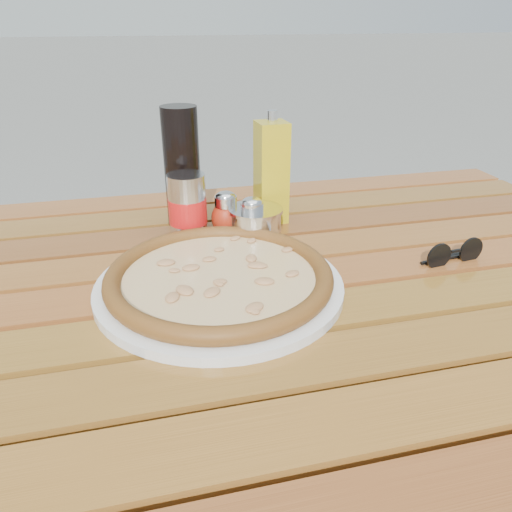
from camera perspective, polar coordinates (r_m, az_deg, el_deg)
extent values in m
cube|color=#37210C|center=(1.52, 20.65, -6.12)|extent=(0.06, 0.06, 0.70)
cube|color=#351E0C|center=(0.79, 0.35, -5.86)|extent=(1.36, 0.86, 0.04)
cube|color=#5E3510|center=(0.54, 8.77, -19.33)|extent=(1.40, 0.09, 0.03)
cube|color=#58330F|center=(0.61, 5.15, -12.84)|extent=(1.40, 0.09, 0.03)
cube|color=#59350F|center=(0.69, 2.45, -7.71)|extent=(1.40, 0.09, 0.03)
cube|color=#5E2D10|center=(0.77, 0.36, -3.65)|extent=(1.40, 0.09, 0.03)
cube|color=#5C2F10|center=(0.86, -1.30, -0.39)|extent=(1.40, 0.09, 0.03)
cube|color=#4E260D|center=(0.95, -2.65, 2.26)|extent=(1.40, 0.09, 0.03)
cube|color=#54300E|center=(1.04, -3.76, 4.44)|extent=(1.40, 0.09, 0.03)
cube|color=#5D2D10|center=(1.13, -4.70, 6.26)|extent=(1.40, 0.09, 0.03)
cylinder|color=silver|center=(0.73, -4.18, -3.40)|extent=(0.37, 0.37, 0.01)
cylinder|color=beige|center=(0.73, -4.21, -2.57)|extent=(0.32, 0.32, 0.01)
torus|color=black|center=(0.72, -4.22, -2.22)|extent=(0.34, 0.34, 0.03)
ellipsoid|color=red|center=(0.91, -3.43, 4.34)|extent=(0.06, 0.06, 0.06)
cylinder|color=silver|center=(0.90, -3.48, 6.29)|extent=(0.05, 0.05, 0.02)
ellipsoid|color=silver|center=(0.90, -3.50, 6.83)|extent=(0.04, 0.04, 0.02)
ellipsoid|color=#333E18|center=(0.88, -0.45, 3.58)|extent=(0.07, 0.07, 0.06)
cylinder|color=silver|center=(0.87, -0.46, 5.60)|extent=(0.05, 0.05, 0.02)
ellipsoid|color=silver|center=(0.86, -0.46, 6.16)|extent=(0.05, 0.05, 0.02)
cylinder|color=black|center=(0.94, -8.44, 10.00)|extent=(0.09, 0.09, 0.22)
cylinder|color=silver|center=(0.88, -7.82, 5.49)|extent=(0.07, 0.07, 0.12)
cylinder|color=red|center=(0.88, -7.80, 5.19)|extent=(0.08, 0.08, 0.04)
cube|color=#B39D13|center=(0.95, 1.76, 9.47)|extent=(0.06, 0.06, 0.19)
cylinder|color=white|center=(0.93, 1.85, 15.70)|extent=(0.02, 0.02, 0.02)
cylinder|color=silver|center=(0.89, -0.04, 3.54)|extent=(0.12, 0.12, 0.05)
cylinder|color=silver|center=(0.88, -0.04, 5.30)|extent=(0.12, 0.12, 0.01)
sphere|color=silver|center=(0.87, -0.04, 5.79)|extent=(0.02, 0.02, 0.01)
cylinder|color=black|center=(0.84, 20.20, -0.02)|extent=(0.04, 0.01, 0.04)
cylinder|color=black|center=(0.89, 23.36, 0.63)|extent=(0.04, 0.01, 0.04)
cube|color=black|center=(0.86, 21.86, 0.55)|extent=(0.02, 0.01, 0.00)
cube|color=black|center=(0.87, 20.67, -0.30)|extent=(0.09, 0.02, 0.00)
cube|color=black|center=(0.89, 21.40, 0.07)|extent=(0.09, 0.02, 0.00)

